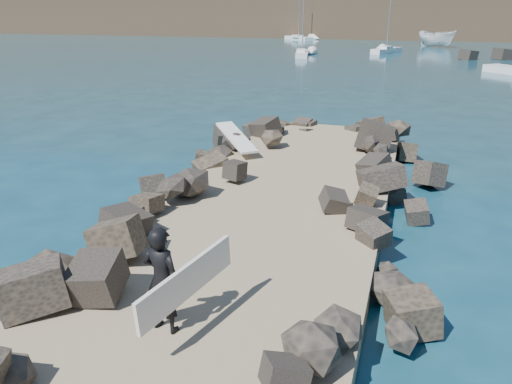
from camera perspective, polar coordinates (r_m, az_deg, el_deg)
ground at (r=13.58m, az=1.28°, el=-4.55°), size 800.00×800.00×0.00m
jetty at (r=11.74m, az=-1.49°, el=-7.12°), size 6.00×26.00×0.60m
riprap_left at (r=13.20m, az=-12.79°, el=-3.48°), size 2.60×22.00×1.00m
riprap_right at (r=11.59m, az=13.13°, el=-6.97°), size 2.60×22.00×1.00m
surfboard_resting at (r=18.86m, az=-2.27°, el=5.94°), size 2.27×2.42×0.09m
boat_imported at (r=86.76m, az=19.97°, el=16.18°), size 6.86×6.20×2.61m
surfer_with_board at (r=8.36m, az=-10.28°, el=-9.88°), size 1.15×2.27×1.87m
sailboat_a at (r=65.80m, az=5.30°, el=15.48°), size 2.62×6.74×7.99m
sailboat_b at (r=72.67m, az=14.68°, el=15.38°), size 3.89×6.40×7.77m
sailboat_e at (r=100.82m, az=4.86°, el=17.11°), size 6.77×7.19×9.66m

